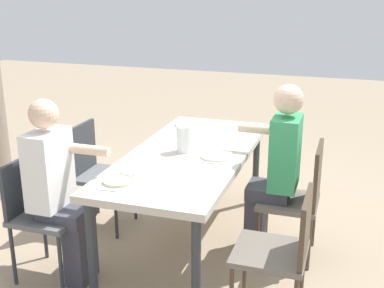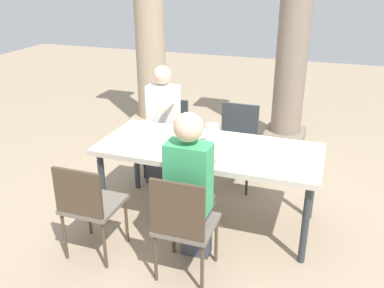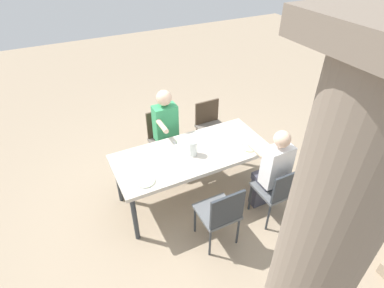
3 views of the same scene
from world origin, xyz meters
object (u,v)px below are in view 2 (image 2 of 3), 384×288
(chair_west_south, at_px, (88,203))
(plate_1, at_px, (198,156))
(chair_mid_north, at_px, (237,139))
(diner_man_white, at_px, (192,186))
(chair_west_north, at_px, (168,131))
(chair_mid_south, at_px, (183,222))
(plate_0, at_px, (149,128))
(dining_table, at_px, (209,153))
(diner_woman_green, at_px, (162,121))
(stone_column_near, at_px, (150,37))
(water_pitcher, at_px, (212,136))
(stone_column_centre, at_px, (294,35))
(plate_2, at_px, (293,146))

(chair_west_south, height_order, plate_1, chair_west_south)
(chair_mid_north, xyz_separation_m, diner_man_white, (0.00, -1.53, 0.20))
(chair_west_north, relative_size, diner_man_white, 0.65)
(chair_mid_south, xyz_separation_m, plate_1, (-0.09, 0.62, 0.27))
(diner_man_white, distance_m, plate_0, 1.22)
(plate_0, bearing_deg, dining_table, -19.28)
(diner_woman_green, relative_size, diner_man_white, 0.98)
(chair_mid_south, xyz_separation_m, diner_man_white, (0.00, 0.19, 0.21))
(stone_column_near, xyz_separation_m, water_pitcher, (1.62, -2.24, -0.49))
(chair_mid_south, xyz_separation_m, water_pitcher, (-0.05, 0.90, 0.35))
(stone_column_centre, relative_size, plate_2, 13.06)
(plate_0, relative_size, water_pitcher, 1.00)
(chair_mid_south, distance_m, diner_man_white, 0.28)
(chair_mid_south, bearing_deg, stone_column_centre, 83.30)
(chair_west_south, distance_m, plate_0, 1.14)
(plate_0, distance_m, plate_1, 0.85)
(dining_table, distance_m, stone_column_near, 2.86)
(chair_west_north, distance_m, diner_woman_green, 0.25)
(dining_table, bearing_deg, diner_man_white, -84.40)
(chair_west_north, relative_size, water_pitcher, 4.26)
(plate_1, distance_m, plate_2, 0.91)
(chair_mid_south, bearing_deg, plate_0, 125.06)
(chair_west_north, xyz_separation_m, chair_west_south, (-0.00, -1.71, -0.01))
(chair_west_north, bearing_deg, chair_west_south, -90.00)
(dining_table, xyz_separation_m, stone_column_near, (-1.60, 2.28, 0.64))
(water_pitcher, bearing_deg, chair_west_south, -130.94)
(chair_west_south, bearing_deg, diner_man_white, 12.28)
(dining_table, height_order, plate_0, plate_0)
(stone_column_near, bearing_deg, dining_table, -54.92)
(dining_table, xyz_separation_m, stone_column_centre, (0.43, 2.28, 0.77))
(chair_west_north, bearing_deg, dining_table, -48.16)
(chair_west_south, xyz_separation_m, chair_mid_south, (0.83, -0.01, 0.00))
(plate_0, xyz_separation_m, plate_1, (0.69, -0.49, -0.00))
(chair_west_south, distance_m, plate_1, 1.00)
(diner_woman_green, bearing_deg, water_pitcher, -39.62)
(chair_west_north, distance_m, stone_column_centre, 2.09)
(stone_column_near, bearing_deg, stone_column_centre, -0.00)
(stone_column_near, bearing_deg, plate_2, -40.99)
(diner_man_white, bearing_deg, plate_0, 130.27)
(chair_mid_south, height_order, diner_woman_green, diner_woman_green)
(chair_west_south, distance_m, chair_mid_south, 0.83)
(chair_west_north, relative_size, stone_column_near, 0.32)
(chair_mid_south, relative_size, plate_1, 3.50)
(chair_mid_north, bearing_deg, plate_0, -142.14)
(plate_1, xyz_separation_m, plate_2, (0.76, 0.50, 0.00))
(chair_mid_north, relative_size, plate_1, 3.47)
(chair_mid_north, bearing_deg, plate_1, -94.78)
(stone_column_centre, relative_size, water_pitcher, 14.62)
(chair_mid_north, height_order, plate_0, chair_mid_north)
(diner_woman_green, bearing_deg, chair_west_north, 90.99)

